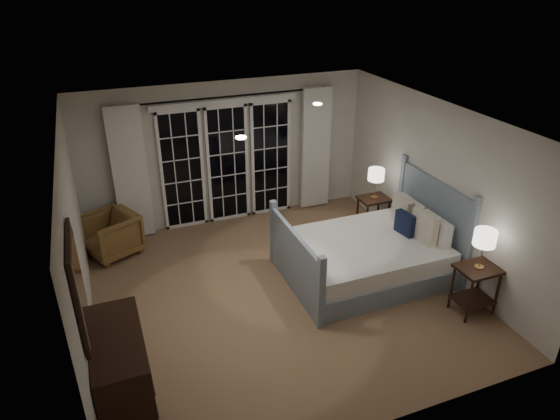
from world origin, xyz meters
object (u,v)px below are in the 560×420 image
object	(u,v)px
bed	(369,254)
armchair	(111,234)
nightstand_right	(373,209)
lamp_left	(485,238)
lamp_right	(376,175)
dresser	(122,370)
nightstand_left	(476,283)

from	to	relation	value
bed	armchair	xyz separation A→B (m)	(-3.51, 2.00, 0.01)
bed	nightstand_right	world-z (taller)	bed
lamp_left	nightstand_right	bearing A→B (deg)	92.34
lamp_left	lamp_right	size ratio (longest dim) A/B	1.04
dresser	nightstand_left	bearing A→B (deg)	-1.17
nightstand_left	armchair	world-z (taller)	armchair
bed	lamp_left	bearing A→B (deg)	-57.20
lamp_right	armchair	world-z (taller)	lamp_right
bed	nightstand_right	distance (m)	1.35
nightstand_left	lamp_left	bearing A→B (deg)	-90.00
lamp_left	armchair	bearing A→B (deg)	142.88
armchair	lamp_right	bearing A→B (deg)	53.73
nightstand_right	dresser	xyz separation A→B (m)	(-4.38, -2.33, 0.02)
lamp_right	armchair	size ratio (longest dim) A/B	0.68
nightstand_right	lamp_left	distance (m)	2.52
lamp_right	armchair	xyz separation A→B (m)	(-4.25, 0.87, -0.71)
dresser	lamp_left	bearing A→B (deg)	-1.17
nightstand_right	lamp_left	bearing A→B (deg)	-87.66
bed	nightstand_right	xyz separation A→B (m)	(0.73, 1.13, 0.09)
lamp_right	nightstand_left	bearing A→B (deg)	-87.66
lamp_left	dresser	bearing A→B (deg)	178.83
bed	lamp_left	distance (m)	1.72
lamp_left	armchair	xyz separation A→B (m)	(-4.34, 3.29, -0.77)
nightstand_right	nightstand_left	bearing A→B (deg)	-87.66
nightstand_left	lamp_left	size ratio (longest dim) A/B	1.27
bed	dresser	size ratio (longest dim) A/B	1.87
nightstand_left	nightstand_right	xyz separation A→B (m)	(-0.10, 2.42, -0.03)
bed	armchair	bearing A→B (deg)	150.37
bed	lamp_left	xyz separation A→B (m)	(0.83, -1.29, 0.78)
armchair	nightstand_left	bearing A→B (deg)	28.20
lamp_right	nightstand_right	bearing A→B (deg)	-90.00
bed	armchair	distance (m)	4.04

